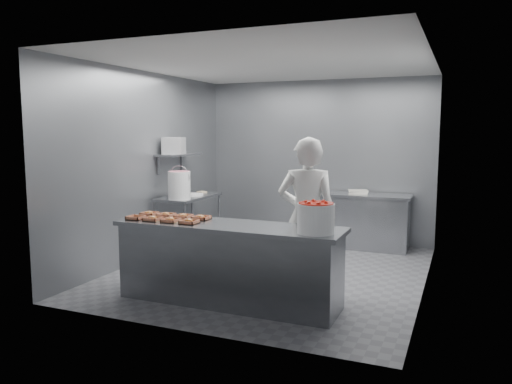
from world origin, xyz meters
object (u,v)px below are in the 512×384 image
service_counter (228,263)px  tray_5 (166,215)px  glaze_bucket (179,185)px  tray_6 (183,216)px  tray_7 (201,218)px  appliance (174,146)px  worker (307,217)px  strawberry_tub (316,217)px  back_counter (364,221)px  tray_3 (189,222)px  tray_1 (153,219)px  prep_table (189,215)px  tray_2 (171,220)px  tray_4 (149,214)px  tray_0 (136,217)px

service_counter → tray_5: tray_5 is taller
glaze_bucket → tray_6: bearing=-57.0°
tray_7 → tray_6: bearing=180.0°
appliance → service_counter: bearing=-62.4°
worker → strawberry_tub: size_ratio=4.94×
worker → back_counter: bearing=-107.8°
service_counter → tray_3: size_ratio=13.88×
tray_1 → tray_6: 0.37m
prep_table → back_counter: same height
tray_6 → tray_2: bearing=-90.0°
worker → strawberry_tub: (0.31, -0.70, 0.14)m
tray_5 → strawberry_tub: (1.93, -0.24, 0.14)m
tray_4 → strawberry_tub: 2.18m
tray_1 → prep_table: bearing=109.8°
tray_7 → tray_0: bearing=-158.8°
back_counter → tray_3: (-1.32, -3.39, 0.47)m
strawberry_tub → tray_3: bearing=-178.3°
glaze_bucket → tray_3: bearing=-55.6°
tray_7 → tray_5: bearing=180.0°
back_counter → tray_5: size_ratio=8.01×
tray_3 → tray_7: 0.28m
tray_2 → appliance: size_ratio=0.54×
prep_table → tray_1: bearing=-70.2°
glaze_bucket → appliance: (-0.26, 0.29, 0.57)m
tray_0 → appliance: size_ratio=0.54×
tray_4 → tray_2: bearing=-30.1°
strawberry_tub → glaze_bucket: (-2.59, 1.63, 0.06)m
service_counter → tray_7: bearing=161.6°
tray_3 → tray_4: bearing=158.9°
worker → service_counter: bearing=25.8°
tray_4 → tray_5: (0.24, 0.00, 0.00)m
tray_4 → appliance: 1.97m
worker → tray_0: bearing=7.8°
tray_0 → tray_6: 0.55m
service_counter → tray_1: (-0.90, -0.14, 0.47)m
tray_5 → tray_7: same height
service_counter → tray_2: (-0.66, -0.14, 0.47)m
back_counter → tray_6: (-1.56, -3.11, 0.47)m
tray_2 → glaze_bucket: (-0.90, 1.67, 0.20)m
tray_3 → tray_7: (0.00, 0.28, 0.00)m
tray_1 → service_counter: bearing=8.8°
appliance → tray_7: bearing=-67.5°
strawberry_tub → tray_6: bearing=172.0°
service_counter → appliance: (-1.82, 1.82, 1.24)m
back_counter → tray_0: 3.98m
back_counter → tray_0: size_ratio=8.01×
glaze_bucket → appliance: bearing=132.2°
tray_1 → tray_5: bearing=90.0°
service_counter → worker: worker is taller
prep_table → tray_3: 2.45m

